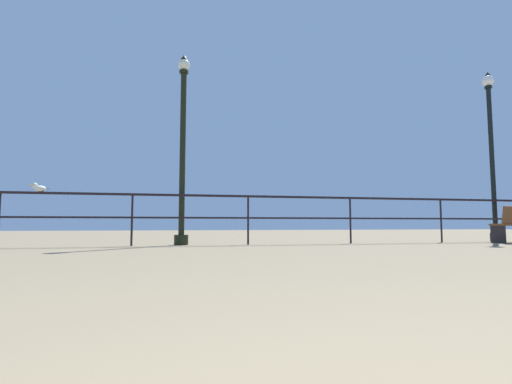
{
  "coord_description": "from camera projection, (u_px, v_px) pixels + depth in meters",
  "views": [
    {
      "loc": [
        -0.48,
        0.14,
        0.45
      ],
      "look_at": [
        1.31,
        8.05,
        1.13
      ],
      "focal_mm": 26.97,
      "sensor_mm": 36.0,
      "label": 1
    }
  ],
  "objects": [
    {
      "name": "lamppost_right",
      "position": [
        491.0,
        148.0,
        10.38
      ],
      "size": [
        0.3,
        0.3,
        4.63
      ],
      "color": "black",
      "rests_on": "ground_plane"
    },
    {
      "name": "pier_railing",
      "position": [
        192.0,
        207.0,
        8.31
      ],
      "size": [
        22.34,
        0.05,
        1.1
      ],
      "color": "black",
      "rests_on": "ground_plane"
    },
    {
      "name": "lamppost_center",
      "position": [
        183.0,
        149.0,
        8.54
      ],
      "size": [
        0.31,
        0.31,
        4.29
      ],
      "color": "black",
      "rests_on": "ground_plane"
    },
    {
      "name": "seagull_on_rail",
      "position": [
        39.0,
        188.0,
        7.67
      ],
      "size": [
        0.32,
        0.26,
        0.17
      ],
      "color": "silver",
      "rests_on": "pier_railing"
    }
  ]
}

